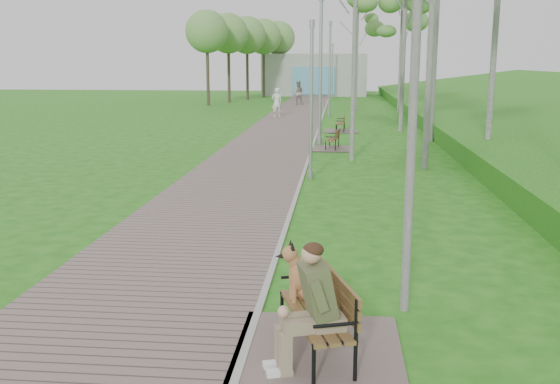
% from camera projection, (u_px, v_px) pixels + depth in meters
% --- Properties ---
extents(ground, '(120.00, 120.00, 0.00)m').
position_uv_depth(ground, '(282.00, 241.00, 11.86)').
color(ground, '#1E5F13').
rests_on(ground, ground).
extents(walkway, '(3.50, 67.00, 0.04)m').
position_uv_depth(walkway, '(287.00, 125.00, 32.96)').
color(walkway, '#73625D').
rests_on(walkway, ground).
extents(kerb, '(0.10, 67.00, 0.05)m').
position_uv_depth(kerb, '(320.00, 125.00, 32.79)').
color(kerb, '#999993').
rests_on(kerb, ground).
extents(building_north, '(10.00, 5.20, 4.00)m').
position_uv_depth(building_north, '(315.00, 75.00, 61.23)').
color(building_north, '#9E9E99').
rests_on(building_north, ground).
extents(bench_main, '(1.95, 2.17, 1.70)m').
position_uv_depth(bench_main, '(310.00, 317.00, 7.16)').
color(bench_main, '#73625D').
rests_on(bench_main, ground).
extents(bench_second, '(1.57, 1.74, 0.96)m').
position_uv_depth(bench_second, '(332.00, 145.00, 24.08)').
color(bench_second, '#73625D').
rests_on(bench_second, ground).
extents(bench_third, '(1.60, 1.78, 0.98)m').
position_uv_depth(bench_third, '(340.00, 128.00, 30.12)').
color(bench_third, '#73625D').
rests_on(bench_third, ground).
extents(lamp_post_near, '(0.17, 0.17, 4.47)m').
position_uv_depth(lamp_post_near, '(311.00, 107.00, 17.64)').
color(lamp_post_near, '#9FA1A6').
rests_on(lamp_post_near, ground).
extents(lamp_post_second, '(0.23, 0.23, 5.90)m').
position_uv_depth(lamp_post_second, '(320.00, 76.00, 24.68)').
color(lamp_post_second, '#9FA1A6').
rests_on(lamp_post_second, ground).
extents(lamp_post_third, '(0.22, 0.22, 5.69)m').
position_uv_depth(lamp_post_third, '(330.00, 72.00, 37.95)').
color(lamp_post_third, '#9FA1A6').
rests_on(lamp_post_third, ground).
extents(lamp_post_far, '(0.19, 0.19, 4.87)m').
position_uv_depth(lamp_post_far, '(332.00, 73.00, 56.39)').
color(lamp_post_far, '#9FA1A6').
rests_on(lamp_post_far, ground).
extents(pedestrian_near, '(0.76, 0.63, 1.77)m').
position_uv_depth(pedestrian_near, '(277.00, 103.00, 37.47)').
color(pedestrian_near, white).
rests_on(pedestrian_near, ground).
extents(pedestrian_far, '(0.96, 0.78, 1.85)m').
position_uv_depth(pedestrian_far, '(298.00, 93.00, 48.14)').
color(pedestrian_far, gray).
rests_on(pedestrian_far, ground).
extents(birch_far_b, '(2.46, 2.46, 8.82)m').
position_uv_depth(birch_far_b, '(358.00, 4.00, 39.74)').
color(birch_far_b, silver).
rests_on(birch_far_b, ground).
extents(birch_far_c, '(2.28, 2.28, 7.85)m').
position_uv_depth(birch_far_c, '(402.00, 16.00, 39.77)').
color(birch_far_c, silver).
rests_on(birch_far_c, ground).
extents(birch_distant_a, '(2.73, 2.73, 8.56)m').
position_uv_depth(birch_distant_a, '(358.00, 14.00, 45.63)').
color(birch_distant_a, silver).
rests_on(birch_distant_a, ground).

